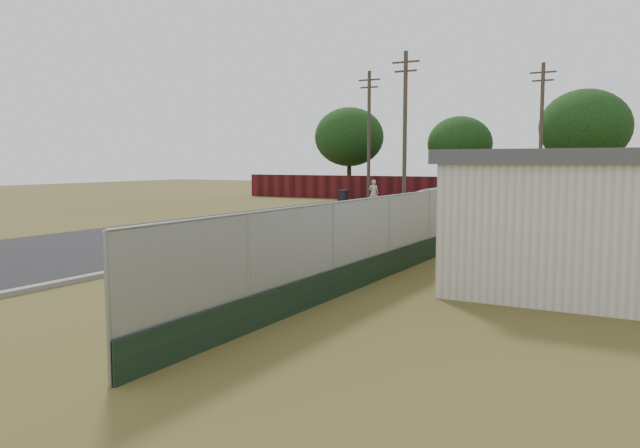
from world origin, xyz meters
The scene contains 12 objects.
ground centered at (0.00, 0.00, 0.00)m, with size 120.00×120.00×0.00m, color brown.
street centered at (-6.76, 8.05, 0.02)m, with size 15.10×60.00×0.12m.
chainlink_fence centered at (3.12, 1.03, 0.80)m, with size 0.10×27.06×2.02m.
privacy_fence centered at (-6.00, 25.00, 0.90)m, with size 30.00×0.12×1.80m, color #4F1017.
utility_poles centered at (-3.67, 20.67, 4.69)m, with size 12.60×8.24×9.00m.
horizon_trees centered at (0.84, 23.56, 4.63)m, with size 33.32×31.94×7.78m.
fire_hydrant centered at (2.70, -9.31, 0.40)m, with size 0.44×0.44×0.85m.
mailbox centered at (-1.97, 3.18, 0.99)m, with size 0.30×0.54×1.25m.
pickup_truck centered at (-0.52, 13.91, 0.77)m, with size 2.54×5.51×1.53m, color silver.
pedestrian centered at (-7.34, 19.21, 0.84)m, with size 0.61×0.40×1.69m, color beige.
trash_bin centered at (-10.13, 20.34, 0.48)m, with size 0.63×0.67×0.93m.
scattered_litter centered at (0.20, -2.22, 0.04)m, with size 2.73×9.89×0.07m.
Camera 1 is at (9.16, -17.39, 2.85)m, focal length 35.00 mm.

